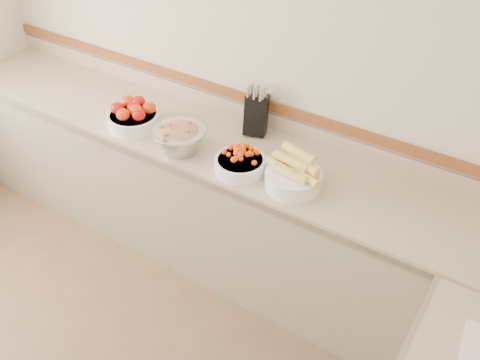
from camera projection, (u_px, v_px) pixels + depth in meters
The scene contains 7 objects.
back_wall at pixel (250, 59), 3.06m from camera, with size 4.00×4.00×0.00m, color beige.
counter_back at pixel (221, 202), 3.37m from camera, with size 4.00×0.65×1.08m.
knife_block at pixel (256, 114), 3.11m from camera, with size 0.17×0.19×0.31m.
tomato_bowl at pixel (133, 116), 3.20m from camera, with size 0.32×0.32×0.16m.
cherry_tomato_bowl at pixel (240, 162), 2.86m from camera, with size 0.28×0.28×0.15m.
corn_bowl at pixel (294, 175), 2.74m from camera, with size 0.33×0.30×0.22m.
rhubarb_bowl at pixel (180, 138), 2.98m from camera, with size 0.30×0.30×0.17m.
Camera 1 is at (1.48, -0.41, 2.65)m, focal length 40.00 mm.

